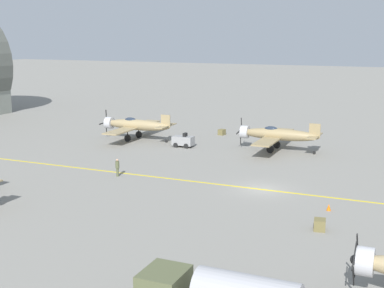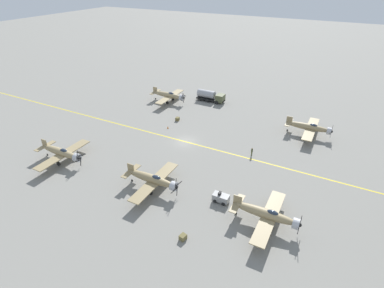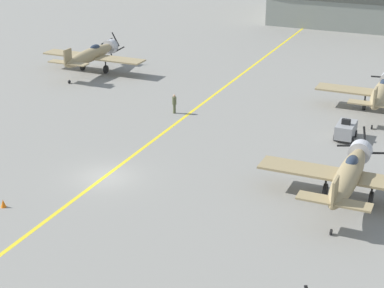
{
  "view_description": "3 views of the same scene",
  "coord_description": "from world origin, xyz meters",
  "px_view_note": "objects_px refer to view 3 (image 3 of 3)",
  "views": [
    {
      "loc": [
        -45.4,
        -12.95,
        13.83
      ],
      "look_at": [
        -0.52,
        6.66,
        3.77
      ],
      "focal_mm": 50.0,
      "sensor_mm": 36.0,
      "label": 1
    },
    {
      "loc": [
        48.96,
        27.33,
        32.26
      ],
      "look_at": [
        4.85,
        4.17,
        3.07
      ],
      "focal_mm": 28.0,
      "sensor_mm": 36.0,
      "label": 2
    },
    {
      "loc": [
        22.46,
        -35.45,
        19.43
      ],
      "look_at": [
        7.14,
        -0.73,
        3.98
      ],
      "focal_mm": 60.0,
      "sensor_mm": 36.0,
      "label": 3
    }
  ],
  "objects_px": {
    "airplane_far_right": "(382,92)",
    "airplane_mid_right": "(349,175)",
    "tow_tractor": "(346,130)",
    "airplane_far_left": "(92,55)",
    "ground_crew_walking": "(174,103)",
    "traffic_cone": "(3,203)"
  },
  "relations": [
    {
      "from": "tow_tractor",
      "to": "traffic_cone",
      "type": "height_order",
      "value": "tow_tractor"
    },
    {
      "from": "airplane_far_right",
      "to": "traffic_cone",
      "type": "distance_m",
      "value": 34.71
    },
    {
      "from": "airplane_mid_right",
      "to": "traffic_cone",
      "type": "height_order",
      "value": "airplane_mid_right"
    },
    {
      "from": "traffic_cone",
      "to": "airplane_mid_right",
      "type": "bearing_deg",
      "value": 25.49
    },
    {
      "from": "airplane_far_right",
      "to": "airplane_mid_right",
      "type": "height_order",
      "value": "airplane_far_right"
    },
    {
      "from": "airplane_far_left",
      "to": "ground_crew_walking",
      "type": "xyz_separation_m",
      "value": [
        14.06,
        -8.57,
        -1.04
      ]
    },
    {
      "from": "airplane_far_left",
      "to": "airplane_far_right",
      "type": "height_order",
      "value": "airplane_far_right"
    },
    {
      "from": "traffic_cone",
      "to": "tow_tractor",
      "type": "bearing_deg",
      "value": 49.6
    },
    {
      "from": "airplane_mid_right",
      "to": "ground_crew_walking",
      "type": "bearing_deg",
      "value": 149.98
    },
    {
      "from": "airplane_far_right",
      "to": "tow_tractor",
      "type": "distance_m",
      "value": 8.01
    },
    {
      "from": "airplane_far_left",
      "to": "traffic_cone",
      "type": "distance_m",
      "value": 31.91
    },
    {
      "from": "airplane_mid_right",
      "to": "ground_crew_walking",
      "type": "relative_size",
      "value": 6.75
    },
    {
      "from": "airplane_mid_right",
      "to": "ground_crew_walking",
      "type": "xyz_separation_m",
      "value": [
        -17.87,
        11.42,
        -1.04
      ]
    },
    {
      "from": "airplane_far_left",
      "to": "airplane_mid_right",
      "type": "relative_size",
      "value": 1.0
    },
    {
      "from": "ground_crew_walking",
      "to": "tow_tractor",
      "type": "bearing_deg",
      "value": -0.34
    },
    {
      "from": "airplane_far_left",
      "to": "airplane_mid_right",
      "type": "bearing_deg",
      "value": -19.88
    },
    {
      "from": "airplane_far_right",
      "to": "traffic_cone",
      "type": "bearing_deg",
      "value": -128.78
    },
    {
      "from": "airplane_far_right",
      "to": "airplane_mid_right",
      "type": "relative_size",
      "value": 1.0
    },
    {
      "from": "airplane_far_left",
      "to": "tow_tractor",
      "type": "xyz_separation_m",
      "value": [
        29.59,
        -8.66,
        -1.22
      ]
    },
    {
      "from": "ground_crew_walking",
      "to": "traffic_cone",
      "type": "height_order",
      "value": "ground_crew_walking"
    },
    {
      "from": "airplane_far_left",
      "to": "airplane_mid_right",
      "type": "xyz_separation_m",
      "value": [
        31.93,
        -20.0,
        0.0
      ]
    },
    {
      "from": "airplane_mid_right",
      "to": "tow_tractor",
      "type": "xyz_separation_m",
      "value": [
        -2.34,
        11.33,
        -1.22
      ]
    }
  ]
}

